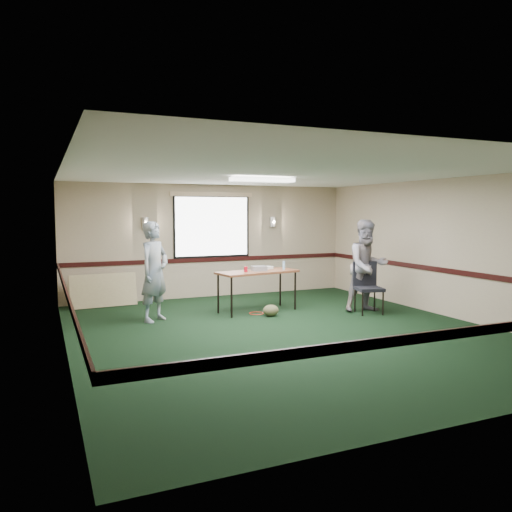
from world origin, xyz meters
name	(u,v)px	position (x,y,z in m)	size (l,w,h in m)	color
ground	(286,332)	(0.00, 0.00, 0.00)	(8.00, 8.00, 0.00)	black
room_shell	(240,235)	(0.00, 2.12, 1.58)	(8.00, 8.02, 8.00)	tan
folding_table	(257,274)	(0.27, 1.84, 0.78)	(1.77, 0.94, 0.84)	#582919
projector	(259,268)	(0.30, 1.85, 0.89)	(0.30, 0.25, 0.10)	gray
game_console	(267,268)	(0.60, 2.10, 0.87)	(0.22, 0.18, 0.06)	white
red_cup	(246,269)	(-0.02, 1.79, 0.89)	(0.07, 0.07, 0.11)	#AD0B1B
water_bottle	(284,265)	(0.88, 1.86, 0.93)	(0.05, 0.05, 0.18)	#90C4EC
duffel_bag	(271,310)	(0.31, 1.29, 0.11)	(0.32, 0.24, 0.23)	#4C482B
cable_coil	(256,313)	(0.15, 1.62, 0.01)	(0.30, 0.30, 0.02)	red
folded_table	(104,290)	(-2.59, 3.60, 0.36)	(1.40, 0.06, 0.72)	tan
conference_chair	(367,283)	(2.26, 0.84, 0.60)	(0.62, 0.63, 1.03)	black
person_left	(154,272)	(-1.87, 1.76, 0.94)	(0.68, 0.45, 1.87)	#3F5D8A
person_right	(367,266)	(2.33, 0.95, 0.94)	(0.92, 0.72, 1.89)	#7281B2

